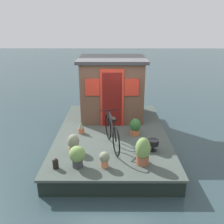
{
  "coord_description": "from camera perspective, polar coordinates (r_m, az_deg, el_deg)",
  "views": [
    {
      "loc": [
        -6.81,
        -0.02,
        3.53
      ],
      "look_at": [
        -0.2,
        0.0,
        1.15
      ],
      "focal_mm": 39.84,
      "sensor_mm": 36.0,
      "label": 1
    }
  ],
  "objects": [
    {
      "name": "potted_plant_thyme",
      "position": [
        5.67,
        -1.75,
        -10.67
      ],
      "size": [
        0.24,
        0.24,
        0.37
      ],
      "color": "#C6754C",
      "rests_on": "houseboat_deck"
    },
    {
      "name": "potted_plant_lavender",
      "position": [
        5.76,
        7.11,
        -8.88
      ],
      "size": [
        0.34,
        0.34,
        0.66
      ],
      "color": "#935138",
      "rests_on": "houseboat_deck"
    },
    {
      "name": "potted_plant_ivy",
      "position": [
        7.37,
        -7.08,
        -3.59
      ],
      "size": [
        0.18,
        0.18,
        0.37
      ],
      "color": "#B2603D",
      "rests_on": "houseboat_deck"
    },
    {
      "name": "mooring_bollard",
      "position": [
        5.8,
        -12.84,
        -11.36
      ],
      "size": [
        0.14,
        0.14,
        0.25
      ],
      "color": "black",
      "rests_on": "houseboat_deck"
    },
    {
      "name": "potted_plant_rosemary",
      "position": [
        5.7,
        -8.0,
        -9.87
      ],
      "size": [
        0.37,
        0.37,
        0.5
      ],
      "color": "#38383D",
      "rests_on": "houseboat_deck"
    },
    {
      "name": "houseboat_cabin",
      "position": [
        8.42,
        0.03,
        5.65
      ],
      "size": [
        1.96,
        2.17,
        2.02
      ],
      "color": "brown",
      "rests_on": "houseboat_deck"
    },
    {
      "name": "charcoal_grill",
      "position": [
        6.42,
        9.43,
        -7.04
      ],
      "size": [
        0.28,
        0.28,
        0.3
      ],
      "color": "black",
      "rests_on": "houseboat_deck"
    },
    {
      "name": "potted_plant_mint",
      "position": [
        6.34,
        -8.82,
        -7.1
      ],
      "size": [
        0.3,
        0.3,
        0.48
      ],
      "color": "#C6754C",
      "rests_on": "houseboat_deck"
    },
    {
      "name": "houseboat_deck",
      "position": [
        7.57,
        0.01,
        -6.06
      ],
      "size": [
        4.92,
        3.22,
        0.45
      ],
      "color": "#424C47",
      "rests_on": "ground_plane"
    },
    {
      "name": "ground_plane",
      "position": [
        7.67,
        0.0,
        -7.56
      ],
      "size": [
        60.0,
        60.0,
        0.0
      ],
      "primitive_type": "plane",
      "color": "#2D4247"
    },
    {
      "name": "potted_plant_basil",
      "position": [
        7.21,
        5.32,
        -3.41
      ],
      "size": [
        0.32,
        0.32,
        0.5
      ],
      "color": "#B2603D",
      "rests_on": "houseboat_deck"
    },
    {
      "name": "bicycle",
      "position": [
        6.47,
        -0.03,
        -4.65
      ],
      "size": [
        1.67,
        0.53,
        0.88
      ],
      "color": "black",
      "rests_on": "houseboat_deck"
    }
  ]
}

